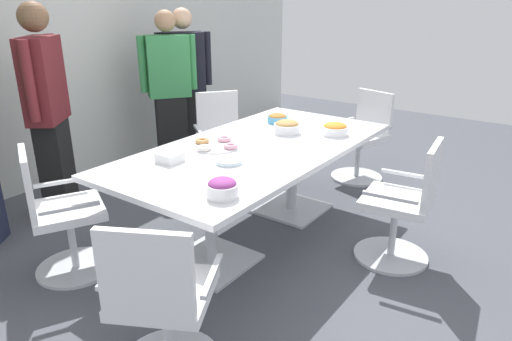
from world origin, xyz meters
name	(u,v)px	position (x,y,z in m)	size (l,w,h in m)	color
ground_plane	(256,233)	(0.00, 0.00, -0.01)	(10.00, 10.00, 0.01)	#4C4F56
back_wall	(61,42)	(0.00, 2.40, 1.40)	(8.00, 0.10, 2.80)	silver
conference_table	(256,161)	(0.00, 0.00, 0.63)	(2.40, 1.20, 0.75)	white
office_chair_0	(60,219)	(-1.23, 0.75, 0.41)	(0.73, 0.73, 0.91)	silver
office_chair_1	(162,308)	(-1.50, -0.52, 0.41)	(0.73, 0.73, 0.91)	silver
office_chair_2	(404,209)	(0.29, -1.09, 0.41)	(0.60, 0.60, 0.91)	silver
office_chair_3	(362,141)	(1.69, -0.16, 0.41)	(0.67, 0.67, 0.91)	silver
office_chair_4	(221,143)	(0.76, 0.99, 0.41)	(0.76, 0.76, 0.91)	silver
person_standing_1	(48,111)	(-0.72, 1.59, 0.94)	(0.53, 0.45, 1.80)	black
person_standing_2	(170,90)	(0.75, 1.69, 0.88)	(0.55, 0.43, 1.70)	black
person_standing_3	(185,85)	(1.02, 1.72, 0.89)	(0.53, 0.45, 1.71)	black
snack_bowl_pretzels	(277,118)	(0.68, 0.25, 0.79)	(0.18, 0.18, 0.09)	#4C9EC6
snack_bowl_candy_mix	(222,188)	(-0.89, -0.41, 0.81)	(0.19, 0.19, 0.12)	white
snack_bowl_chips_orange	(335,129)	(0.64, -0.35, 0.80)	(0.22, 0.22, 0.10)	white
snack_bowl_cookies	(287,127)	(0.44, 0.00, 0.81)	(0.22, 0.22, 0.11)	white
donut_platter	(216,145)	(-0.20, 0.24, 0.77)	(0.37, 0.37, 0.04)	white
plate_stack	(229,161)	(-0.43, -0.08, 0.77)	(0.18, 0.18, 0.03)	white
napkin_pile	(170,157)	(-0.64, 0.27, 0.78)	(0.15, 0.15, 0.07)	white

